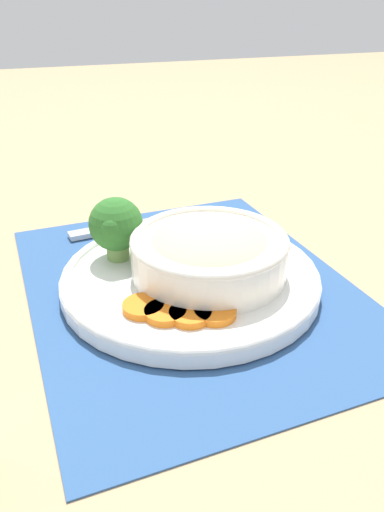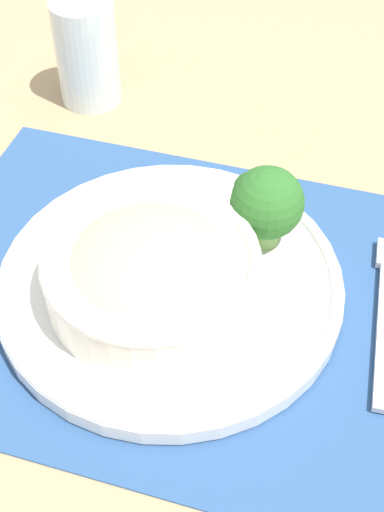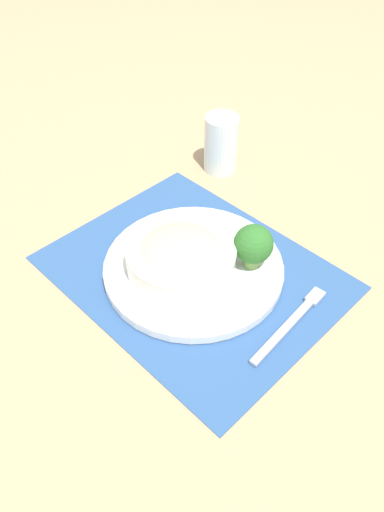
% 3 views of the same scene
% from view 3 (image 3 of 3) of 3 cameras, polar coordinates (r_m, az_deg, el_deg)
% --- Properties ---
extents(ground_plane, '(4.00, 4.00, 0.00)m').
position_cam_3_polar(ground_plane, '(0.84, 0.16, -1.93)').
color(ground_plane, tan).
extents(placemat, '(0.47, 0.38, 0.00)m').
position_cam_3_polar(placemat, '(0.83, 0.16, -1.84)').
color(placemat, '#2D5184').
rests_on(placemat, ground_plane).
extents(plate, '(0.30, 0.30, 0.02)m').
position_cam_3_polar(plate, '(0.82, 0.17, -1.20)').
color(plate, white).
rests_on(plate, placemat).
extents(bowl, '(0.18, 0.18, 0.06)m').
position_cam_3_polar(bowl, '(0.80, -1.27, 0.12)').
color(bowl, silver).
rests_on(bowl, plate).
extents(broccoli_floret, '(0.06, 0.06, 0.08)m').
position_cam_3_polar(broccoli_floret, '(0.80, 7.02, 1.33)').
color(broccoli_floret, '#759E51').
rests_on(broccoli_floret, plate).
extents(carrot_slice_near, '(0.04, 0.04, 0.01)m').
position_cam_3_polar(carrot_slice_near, '(0.88, 1.07, 3.28)').
color(carrot_slice_near, orange).
rests_on(carrot_slice_near, plate).
extents(carrot_slice_middle, '(0.04, 0.04, 0.01)m').
position_cam_3_polar(carrot_slice_middle, '(0.88, -0.56, 3.30)').
color(carrot_slice_middle, orange).
rests_on(carrot_slice_middle, plate).
extents(carrot_slice_far, '(0.04, 0.04, 0.01)m').
position_cam_3_polar(carrot_slice_far, '(0.88, -2.15, 3.02)').
color(carrot_slice_far, orange).
rests_on(carrot_slice_far, plate).
extents(carrot_slice_extra, '(0.04, 0.04, 0.01)m').
position_cam_3_polar(carrot_slice_extra, '(0.87, -3.59, 2.45)').
color(carrot_slice_extra, orange).
rests_on(carrot_slice_extra, plate).
extents(water_glass, '(0.07, 0.07, 0.12)m').
position_cam_3_polar(water_glass, '(1.04, 3.34, 12.37)').
color(water_glass, silver).
rests_on(water_glass, ground_plane).
extents(fork, '(0.03, 0.18, 0.01)m').
position_cam_3_polar(fork, '(0.78, 11.75, -6.90)').
color(fork, '#B7B7BC').
rests_on(fork, placemat).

